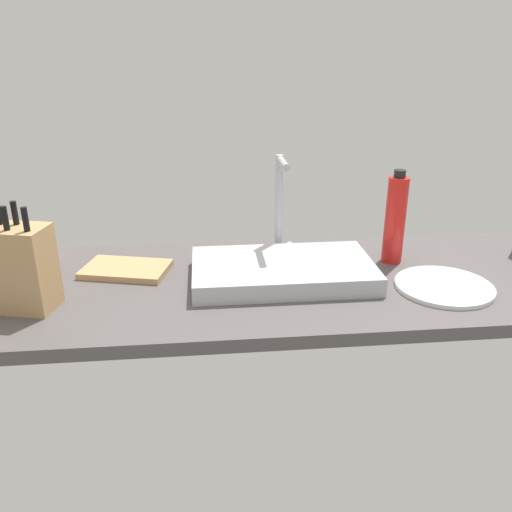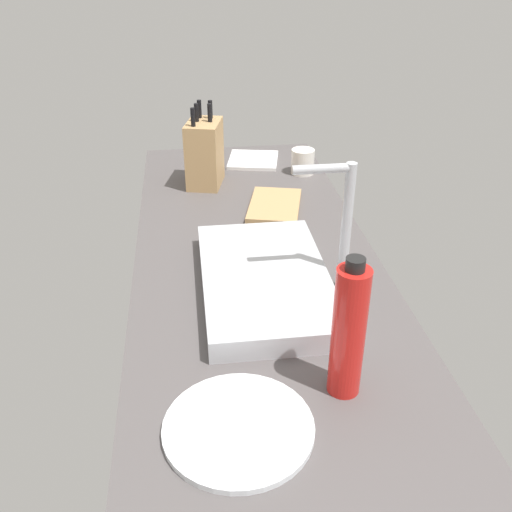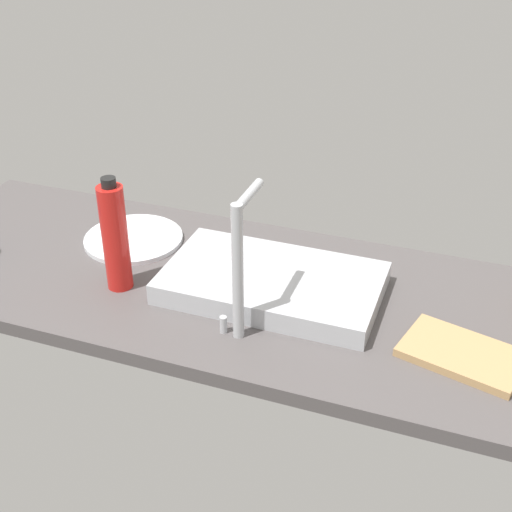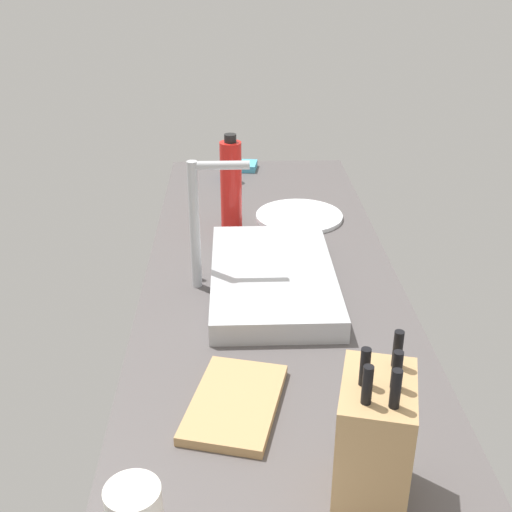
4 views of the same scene
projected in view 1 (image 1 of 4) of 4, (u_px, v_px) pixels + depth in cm
name	position (u px, v px, depth cm)	size (l,w,h in cm)	color
countertop_slab	(275.00, 285.00, 147.54)	(199.79, 62.81, 3.50)	#514C4C
sink_basin	(283.00, 270.00, 146.49)	(50.03, 29.09, 5.12)	#B7BABF
faucet	(280.00, 200.00, 155.92)	(5.50, 13.99, 31.31)	#B7BABF
knife_block	(20.00, 268.00, 127.14)	(16.91, 13.52, 26.85)	tan
cutting_board	(126.00, 269.00, 151.18)	(23.84, 14.96, 1.80)	tan
water_bottle	(395.00, 219.00, 154.36)	(6.05, 6.05, 28.03)	red
dinner_plate	(444.00, 286.00, 141.14)	(25.96, 25.96, 1.20)	white
coffee_mug	(40.00, 245.00, 160.34)	(7.97, 7.97, 8.57)	silver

